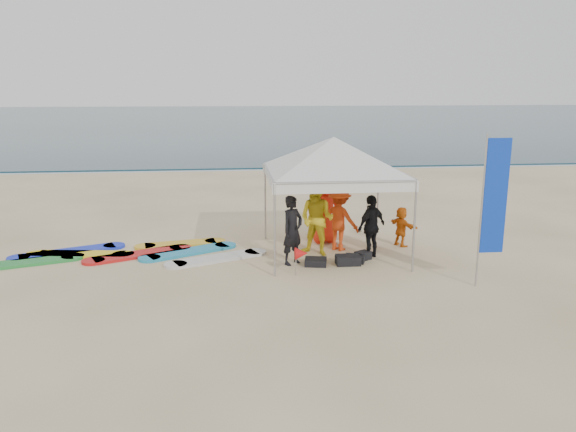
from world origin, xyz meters
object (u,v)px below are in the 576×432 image
Objects in this scene: person_yellow at (317,219)px; person_orange_a at (339,219)px; canopy_tent at (334,137)px; surfboard_spread at (129,254)px; person_orange_b at (325,210)px; person_black_b at (371,226)px; marker_pennant at (301,254)px; feather_flag at (493,198)px; person_black_a at (292,230)px; person_seated at (401,227)px.

person_orange_a is (0.64, 0.37, -0.10)m from person_yellow.
surfboard_spread is (-5.00, 0.39, -2.85)m from canopy_tent.
person_orange_b is 0.28× the size of surfboard_spread.
surfboard_spread is at bearing -153.15° from person_yellow.
canopy_tent reaches higher than person_black_b.
marker_pennant is (-0.95, -2.57, -0.38)m from person_orange_b.
canopy_tent is at bearing -4.43° from surfboard_spread.
feather_flag reaches higher than person_orange_a.
person_orange_a is 2.52× the size of marker_pennant.
person_orange_a is at bearing -1.75° from person_black_a.
feather_flag is at bearing 95.44° from person_black_b.
person_yellow is 1.13× the size of person_orange_a.
person_orange_a is at bearing 62.66° from person_yellow.
person_black_a is at bearing 78.37° from person_orange_a.
canopy_tent is at bearing -6.47° from person_black_a.
person_orange_b is at bearing 49.68° from person_seated.
person_orange_b is at bearing 69.65° from marker_pennant.
person_yellow reaches higher than surfboard_spread.
canopy_tent reaches higher than marker_pennant.
person_black_a is 3.23m from person_seated.
person_orange_b is at bearing 102.89° from person_yellow.
marker_pennant is 4.49m from surfboard_spread.
person_black_b is 2.32m from canopy_tent.
person_yellow is 4.20m from feather_flag.
person_black_a is 1.57× the size of person_seated.
person_yellow reaches higher than person_black_a.
marker_pennant is at bearing -78.77° from person_yellow.
feather_flag is (2.57, -2.92, 1.06)m from person_orange_a.
person_black_a is 1.01× the size of person_orange_a.
person_orange_a is at bearing 53.31° from canopy_tent.
surfboard_spread is (-7.81, 2.98, -1.83)m from feather_flag.
marker_pennant is (-0.97, -1.54, -2.39)m from canopy_tent.
canopy_tent reaches higher than feather_flag.
person_orange_b reaches higher than person_black_a.
canopy_tent is 1.38× the size of feather_flag.
canopy_tent reaches higher than person_orange_a.
person_yellow is at bearing -172.76° from canopy_tent.
person_orange_a reaches higher than person_seated.
person_orange_a is at bearing -84.41° from person_black_b.
person_seated is 0.16× the size of surfboard_spread.
person_yellow is at bearing 78.60° from person_seated.
person_black_a is 1.05× the size of person_black_b.
person_black_a is 2.44m from canopy_tent.
person_orange_a is 5.30m from surfboard_spread.
person_orange_b reaches higher than person_seated.
person_orange_b is 5.10m from surfboard_spread.
canopy_tent is at bearing -60.29° from person_black_b.
person_orange_b reaches higher than surfboard_spread.
person_yellow is (0.67, 0.66, 0.10)m from person_black_a.
person_black_b is at bearing 131.26° from feather_flag.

